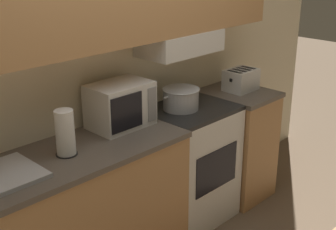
# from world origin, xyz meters

# --- Properties ---
(wall_back) EXTENTS (5.16, 0.38, 2.55)m
(wall_back) POSITION_xyz_m (0.02, -0.06, 1.50)
(wall_back) COLOR beige
(wall_back) RESTS_ON ground_plane
(lower_counter_main) EXTENTS (1.61, 0.60, 0.94)m
(lower_counter_main) POSITION_xyz_m (-0.58, -0.29, 0.47)
(lower_counter_main) COLOR tan
(lower_counter_main) RESTS_ON ground_plane
(lower_counter_right_stub) EXTENTS (0.49, 0.60, 0.94)m
(lower_counter_right_stub) POSITION_xyz_m (1.14, -0.29, 0.47)
(lower_counter_right_stub) COLOR tan
(lower_counter_right_stub) RESTS_ON ground_plane
(stove_range) EXTENTS (0.66, 0.55, 0.94)m
(stove_range) POSITION_xyz_m (0.56, -0.27, 0.47)
(stove_range) COLOR silver
(stove_range) RESTS_ON ground_plane
(cooking_pot) EXTENTS (0.36, 0.28, 0.16)m
(cooking_pot) POSITION_xyz_m (0.50, -0.24, 1.02)
(cooking_pot) COLOR #B7BABF
(cooking_pot) RESTS_ON stove_range
(microwave) EXTENTS (0.41, 0.29, 0.30)m
(microwave) POSITION_xyz_m (-0.03, -0.18, 1.09)
(microwave) COLOR silver
(microwave) RESTS_ON lower_counter_main
(toaster) EXTENTS (0.28, 0.20, 0.18)m
(toaster) POSITION_xyz_m (1.18, -0.28, 1.03)
(toaster) COLOR silver
(toaster) RESTS_ON lower_counter_right_stub
(paper_towel_roll) EXTENTS (0.13, 0.13, 0.27)m
(paper_towel_roll) POSITION_xyz_m (-0.55, -0.29, 1.08)
(paper_towel_roll) COLOR black
(paper_towel_roll) RESTS_ON lower_counter_main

